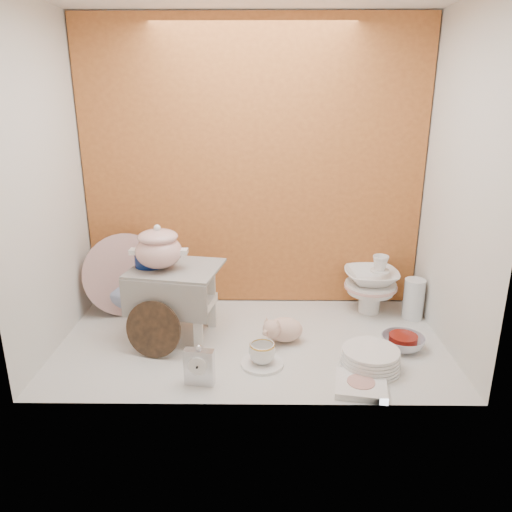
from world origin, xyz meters
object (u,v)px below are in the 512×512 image
Objects in this scene: step_stool at (178,301)px; gold_rim_teacup at (262,353)px; floral_platter at (125,275)px; soup_tureen at (158,247)px; crystal_bowl at (403,342)px; blue_white_vase at (126,287)px; mantel_clock at (199,365)px; dinner_plate_stack at (370,359)px; porcelain_tower at (371,284)px; plush_pig at (285,329)px.

step_stool reaches higher than gold_rim_teacup.
step_stool is at bearing -38.26° from floral_platter.
soup_tureen reaches higher than floral_platter.
gold_rim_teacup is 0.67m from crystal_bowl.
blue_white_vase reaches higher than crystal_bowl.
mantel_clock is (0.47, -0.69, -0.13)m from floral_platter.
porcelain_tower is at bearing 78.63° from dinner_plate_stack.
mantel_clock is at bearing -153.01° from plush_pig.
crystal_bowl is at bearing 13.15° from gold_rim_teacup.
blue_white_vase is at bearing 132.19° from mantel_clock.
plush_pig is 0.43m from dinner_plate_stack.
soup_tureen is 0.97× the size of dinner_plate_stack.
crystal_bowl is at bearing 3.13° from step_stool.
blue_white_vase is 1.46× the size of mantel_clock.
soup_tureen is 0.52m from blue_white_vase.
plush_pig is at bearing -21.59° from floral_platter.
porcelain_tower is at bearing 15.37° from soup_tureen.
step_stool is 1.07m from crystal_bowl.
gold_rim_teacup is at bearing -38.28° from blue_white_vase.
gold_rim_teacup is (0.72, -0.54, -0.16)m from floral_platter.
step_stool reaches higher than dinner_plate_stack.
step_stool is at bearing -41.36° from blue_white_vase.
blue_white_vase reaches higher than plush_pig.
blue_white_vase is at bearing 153.30° from dinner_plate_stack.
gold_rim_teacup reaches higher than dinner_plate_stack.
step_stool is 0.40m from floral_platter.
soup_tureen is 1.30× the size of crystal_bowl.
step_stool is 1.02m from porcelain_tower.
blue_white_vase is at bearing 141.72° from gold_rim_teacup.
gold_rim_teacup is 0.36× the size of porcelain_tower.
step_stool is at bearing 20.69° from soup_tureen.
dinner_plate_stack is at bearing -51.48° from plush_pig.
plush_pig is (0.51, -0.08, -0.11)m from step_stool.
step_stool is 0.44m from blue_white_vase.
blue_white_vase is 1.32m from porcelain_tower.
dinner_plate_stack is 1.34× the size of crystal_bowl.
crystal_bowl is at bearing 42.57° from dinner_plate_stack.
floral_platter reaches higher than crystal_bowl.
step_stool is 1.84× the size of plush_pig.
floral_platter is at bearing 140.08° from plush_pig.
plush_pig is 0.55m from crystal_bowl.
gold_rim_teacup is 0.58× the size of crystal_bowl.
gold_rim_teacup is (0.48, -0.26, -0.39)m from soup_tureen.
step_stool is at bearing 160.27° from dinner_plate_stack.
plush_pig is at bearing -23.74° from blue_white_vase.
floral_platter is at bearing 132.87° from mantel_clock.
soup_tureen is at bearing 163.09° from dinner_plate_stack.
soup_tureen is 0.79× the size of porcelain_tower.
floral_platter is 1.99× the size of plush_pig.
plush_pig is 1.91× the size of gold_rim_teacup.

